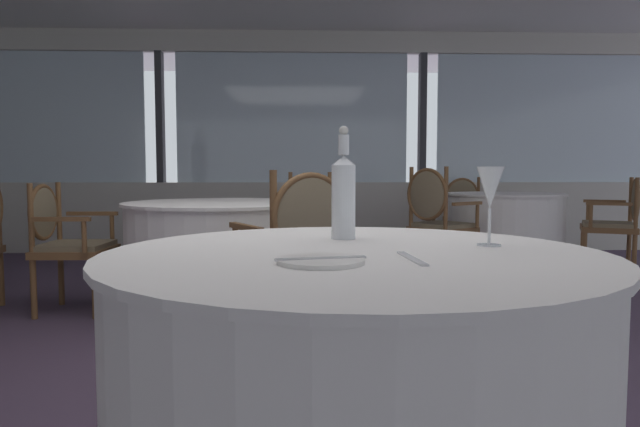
{
  "coord_description": "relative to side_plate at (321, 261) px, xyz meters",
  "views": [
    {
      "loc": [
        0.1,
        -2.37,
        0.96
      ],
      "look_at": [
        0.15,
        -0.96,
        0.85
      ],
      "focal_mm": 30.84,
      "sensor_mm": 36.0,
      "label": 1
    }
  ],
  "objects": [
    {
      "name": "ground_plane",
      "position": [
        -0.14,
        1.19,
        -0.77
      ],
      "size": [
        15.18,
        15.18,
        0.0
      ],
      "primitive_type": "plane",
      "color": "#47384C"
    },
    {
      "name": "window_wall_far",
      "position": [
        -0.14,
        5.57,
        0.3
      ],
      "size": [
        10.17,
        0.14,
        2.67
      ],
      "color": "beige",
      "rests_on": "ground_plane"
    },
    {
      "name": "foreground_table",
      "position": [
        0.09,
        0.19,
        -0.39
      ],
      "size": [
        1.26,
        1.26,
        0.76
      ],
      "color": "white",
      "rests_on": "ground_plane"
    },
    {
      "name": "side_plate",
      "position": [
        0.0,
        0.0,
        0.0
      ],
      "size": [
        0.19,
        0.19,
        0.01
      ],
      "primitive_type": "cylinder",
      "color": "white",
      "rests_on": "foreground_table"
    },
    {
      "name": "butter_knife",
      "position": [
        0.0,
        0.0,
        0.01
      ],
      "size": [
        0.2,
        0.06,
        0.0
      ],
      "primitive_type": "cube",
      "rotation": [
        0.0,
        0.0,
        0.19
      ],
      "color": "silver",
      "rests_on": "foreground_table"
    },
    {
      "name": "dinner_fork",
      "position": [
        0.21,
        0.04,
        -0.0
      ],
      "size": [
        0.04,
        0.2,
        0.0
      ],
      "primitive_type": "cube",
      "rotation": [
        0.0,
        0.0,
        1.66
      ],
      "color": "silver",
      "rests_on": "foreground_table"
    },
    {
      "name": "water_bottle",
      "position": [
        0.08,
        0.45,
        0.13
      ],
      "size": [
        0.07,
        0.07,
        0.34
      ],
      "color": "white",
      "rests_on": "foreground_table"
    },
    {
      "name": "wine_glass",
      "position": [
        0.46,
        0.27,
        0.15
      ],
      "size": [
        0.07,
        0.07,
        0.21
      ],
      "color": "white",
      "rests_on": "foreground_table"
    },
    {
      "name": "background_table_0",
      "position": [
        -0.59,
        2.62,
        -0.39
      ],
      "size": [
        1.34,
        1.34,
        0.76
      ],
      "color": "white",
      "rests_on": "ground_plane"
    },
    {
      "name": "dining_chair_0_0",
      "position": [
        -0.05,
        1.66,
        -0.2
      ],
      "size": [
        0.65,
        0.63,
        0.97
      ],
      "rotation": [
        0.0,
        0.0,
        8.36
      ],
      "color": "brown",
      "rests_on": "ground_plane"
    },
    {
      "name": "dining_chair_0_1",
      "position": [
        -0.02,
        3.56,
        -0.2
      ],
      "size": [
        0.65,
        0.63,
        0.97
      ],
      "rotation": [
        0.0,
        0.0,
        10.45
      ],
      "color": "brown",
      "rests_on": "ground_plane"
    },
    {
      "name": "dining_chair_0_2",
      "position": [
        -1.68,
        2.64,
        -0.24
      ],
      "size": [
        0.48,
        0.54,
        0.89
      ],
      "rotation": [
        0.0,
        0.0,
        12.55
      ],
      "color": "brown",
      "rests_on": "ground_plane"
    },
    {
      "name": "background_table_2",
      "position": [
        1.99,
        4.21,
        -0.39
      ],
      "size": [
        1.16,
        1.16,
        0.76
      ],
      "color": "white",
      "rests_on": "ground_plane"
    },
    {
      "name": "dining_chair_2_0",
      "position": [
        1.16,
        3.63,
        -0.17
      ],
      "size": [
        0.64,
        0.66,
        1.02
      ],
      "rotation": [
        0.0,
        0.0,
        6.89
      ],
      "color": "brown",
      "rests_on": "ground_plane"
    },
    {
      "name": "dining_chair_2_1",
      "position": [
        2.9,
        3.78,
        -0.22
      ],
      "size": [
        0.61,
        0.64,
        0.92
      ],
      "rotation": [
        0.0,
        0.0,
        8.99
      ],
      "color": "brown",
      "rests_on": "ground_plane"
    },
    {
      "name": "dining_chair_2_2",
      "position": [
        1.91,
        5.21,
        -0.23
      ],
      "size": [
        0.57,
        0.5,
        0.92
      ],
      "rotation": [
        0.0,
        0.0,
        11.08
      ],
      "color": "brown",
      "rests_on": "ground_plane"
    }
  ]
}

